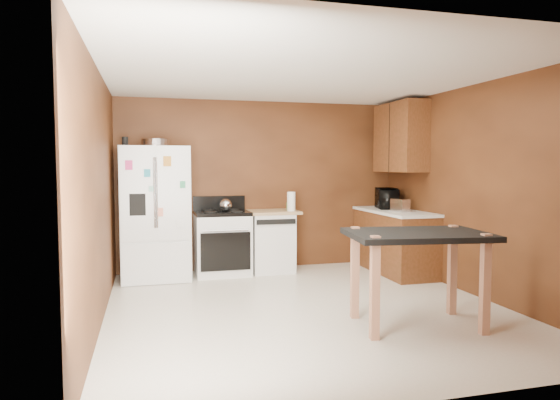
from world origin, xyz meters
name	(u,v)px	position (x,y,z in m)	size (l,w,h in m)	color
floor	(307,308)	(0.00, 0.00, 0.00)	(4.50, 4.50, 0.00)	silver
ceiling	(307,75)	(0.00, 0.00, 2.50)	(4.50, 4.50, 0.00)	white
wall_back	(261,185)	(0.00, 2.25, 1.25)	(4.20, 4.20, 0.00)	brown
wall_front	(417,213)	(0.00, -2.25, 1.25)	(4.20, 4.20, 0.00)	brown
wall_left	(99,196)	(-2.10, 0.00, 1.25)	(4.50, 4.50, 0.00)	brown
wall_right	(477,191)	(2.10, 0.00, 1.25)	(4.50, 4.50, 0.00)	brown
roasting_pan	(156,143)	(-1.52, 1.92, 1.85)	(0.40, 0.40, 0.10)	silver
pen_cup	(125,141)	(-1.92, 1.82, 1.86)	(0.08, 0.08, 0.12)	black
kettle	(226,205)	(-0.59, 1.88, 0.99)	(0.18, 0.18, 0.18)	silver
paper_towel	(291,201)	(0.35, 1.81, 1.03)	(0.12, 0.12, 0.28)	white
green_canister	(290,206)	(0.37, 1.97, 0.95)	(0.10, 0.10, 0.11)	green
toaster	(400,205)	(1.77, 1.23, 0.99)	(0.15, 0.24, 0.18)	silver
microwave	(387,199)	(1.82, 1.75, 1.04)	(0.50, 0.34, 0.28)	black
refrigerator	(156,213)	(-1.55, 1.86, 0.90)	(0.90, 0.80, 1.80)	white
gas_range	(222,242)	(-0.64, 1.92, 0.46)	(0.76, 0.68, 1.10)	white
dishwasher	(271,240)	(0.08, 1.95, 0.45)	(0.78, 0.63, 0.89)	white
right_cabinets	(396,209)	(1.84, 1.48, 0.91)	(0.63, 1.58, 2.45)	brown
island	(417,246)	(0.84, -0.83, 0.78)	(1.40, 1.03, 0.93)	black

